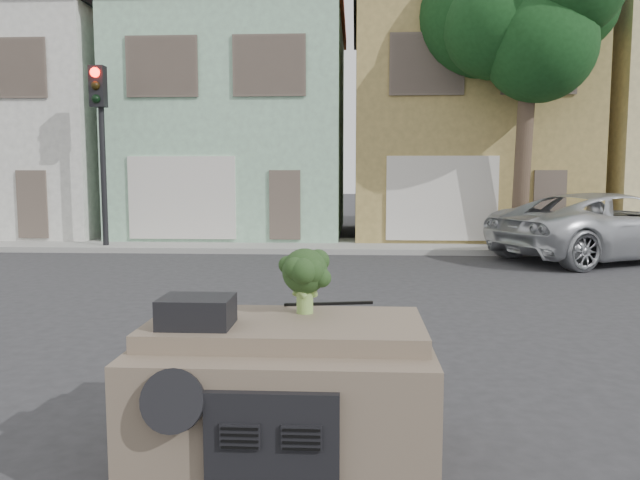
{
  "coord_description": "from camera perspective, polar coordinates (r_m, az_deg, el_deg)",
  "views": [
    {
      "loc": [
        0.48,
        -7.42,
        2.14
      ],
      "look_at": [
        0.04,
        0.5,
        1.3
      ],
      "focal_mm": 35.0,
      "sensor_mm": 36.0,
      "label": 1
    }
  ],
  "objects": [
    {
      "name": "ground_plane",
      "position": [
        7.74,
        -0.48,
        -10.01
      ],
      "size": [
        120.0,
        120.0,
        0.0
      ],
      "primitive_type": "plane",
      "color": "#303033",
      "rests_on": "ground"
    },
    {
      "name": "sidewalk",
      "position": [
        18.05,
        1.66,
        -0.51
      ],
      "size": [
        40.0,
        3.0,
        0.15
      ],
      "primitive_type": "cube",
      "color": "gray",
      "rests_on": "ground"
    },
    {
      "name": "townhouse_white",
      "position": [
        24.8,
        -24.72,
        9.29
      ],
      "size": [
        7.2,
        8.2,
        7.55
      ],
      "primitive_type": "cube",
      "color": "silver",
      "rests_on": "ground"
    },
    {
      "name": "townhouse_mint",
      "position": [
        22.34,
        -7.18,
        10.21
      ],
      "size": [
        7.2,
        8.2,
        7.55
      ],
      "primitive_type": "cube",
      "color": "#93C1A0",
      "rests_on": "ground"
    },
    {
      "name": "townhouse_tan",
      "position": [
        22.26,
        12.5,
        10.13
      ],
      "size": [
        7.2,
        8.2,
        7.55
      ],
      "primitive_type": "cube",
      "color": "#A0894B",
      "rests_on": "ground"
    },
    {
      "name": "silver_pickup",
      "position": [
        17.18,
        24.88,
        -1.67
      ],
      "size": [
        6.66,
        5.06,
        1.68
      ],
      "primitive_type": "imported",
      "rotation": [
        0.0,
        0.0,
        2.0
      ],
      "color": "silver",
      "rests_on": "ground"
    },
    {
      "name": "traffic_signal",
      "position": [
        18.31,
        -19.35,
        7.0
      ],
      "size": [
        0.4,
        0.4,
        5.1
      ],
      "primitive_type": "cube",
      "color": "black",
      "rests_on": "ground"
    },
    {
      "name": "tree_near",
      "position": [
        17.93,
        18.24,
        12.52
      ],
      "size": [
        4.4,
        4.0,
        8.5
      ],
      "primitive_type": "cube",
      "color": "#133816",
      "rests_on": "ground"
    },
    {
      "name": "car_dashboard",
      "position": [
        4.72,
        -2.91,
        -13.54
      ],
      "size": [
        2.0,
        1.8,
        1.12
      ],
      "primitive_type": "cube",
      "color": "#6B5B4A",
      "rests_on": "ground"
    },
    {
      "name": "instrument_hump",
      "position": [
        4.31,
        -11.2,
        -6.43
      ],
      "size": [
        0.48,
        0.38,
        0.2
      ],
      "primitive_type": "cube",
      "color": "black",
      "rests_on": "car_dashboard"
    },
    {
      "name": "wiper_arm",
      "position": [
        4.91,
        0.8,
        -5.83
      ],
      "size": [
        0.69,
        0.15,
        0.02
      ],
      "primitive_type": "cube",
      "rotation": [
        0.0,
        0.0,
        0.17
      ],
      "color": "black",
      "rests_on": "car_dashboard"
    },
    {
      "name": "broccoli",
      "position": [
        4.59,
        -1.4,
        -3.69
      ],
      "size": [
        0.57,
        0.57,
        0.49
      ],
      "primitive_type": "cube",
      "rotation": [
        0.0,
        0.0,
        2.35
      ],
      "color": "#1B3014",
      "rests_on": "car_dashboard"
    }
  ]
}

